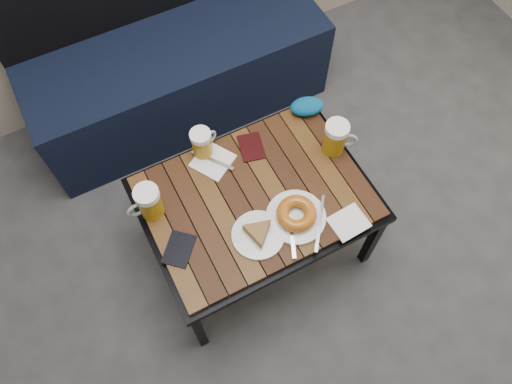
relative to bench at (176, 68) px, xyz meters
name	(u,v)px	position (x,y,z in m)	size (l,w,h in m)	color
bench	(176,68)	(0.00, 0.00, 0.00)	(1.40, 0.50, 0.95)	black
cafe_table	(256,201)	(-0.03, -0.88, 0.16)	(0.84, 0.62, 0.47)	black
beer_mug_left	(149,202)	(-0.39, -0.76, 0.27)	(0.13, 0.09, 0.14)	#986E0C
beer_mug_centre	(202,143)	(-0.12, -0.62, 0.26)	(0.12, 0.10, 0.13)	#986E0C
beer_mug_right	(336,137)	(0.33, -0.83, 0.27)	(0.14, 0.12, 0.15)	#986E0C
plate_pie	(258,233)	(-0.10, -1.03, 0.22)	(0.19, 0.19, 0.05)	white
plate_bagel	(296,215)	(0.06, -1.03, 0.22)	(0.24, 0.26, 0.06)	white
napkin_left	(213,161)	(-0.11, -0.67, 0.20)	(0.19, 0.19, 0.01)	white
napkin_right	(349,223)	(0.21, -1.13, 0.20)	(0.13, 0.12, 0.01)	white
passport_navy	(179,249)	(-0.36, -0.94, 0.20)	(0.09, 0.13, 0.01)	black
passport_burgundy	(251,147)	(0.05, -0.68, 0.20)	(0.09, 0.13, 0.01)	black
knit_pouch	(307,106)	(0.33, -0.63, 0.23)	(0.14, 0.09, 0.06)	navy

